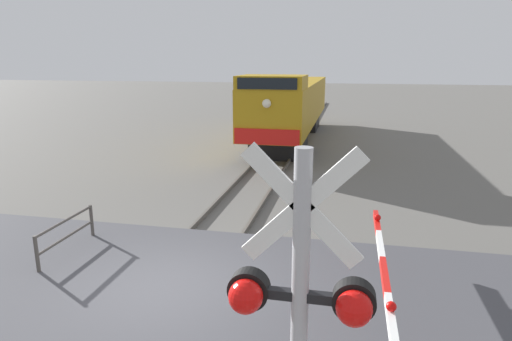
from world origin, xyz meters
TOP-DOWN VIEW (x-y plane):
  - ground_plane at (0.00, 0.00)m, footprint 160.00×160.00m
  - rail_track_left at (-0.72, 0.00)m, footprint 0.08×80.00m
  - rail_track_right at (0.72, 0.00)m, footprint 0.08×80.00m
  - road_surface at (0.00, 0.00)m, footprint 36.00×5.96m
  - locomotive at (0.00, 17.46)m, footprint 2.81×15.24m
  - crossing_signal at (2.93, -4.07)m, footprint 1.18×0.33m
  - guard_railing at (-2.90, 1.08)m, footprint 0.08×2.09m

SIDE VIEW (x-z plane):
  - ground_plane at x=0.00m, z-range 0.00..0.00m
  - rail_track_left at x=-0.72m, z-range 0.00..0.15m
  - rail_track_right at x=0.72m, z-range 0.00..0.15m
  - road_surface at x=0.00m, z-range 0.00..0.16m
  - guard_railing at x=-2.90m, z-range 0.13..1.08m
  - locomotive at x=0.00m, z-range 0.06..3.85m
  - crossing_signal at x=2.93m, z-range 0.44..4.27m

